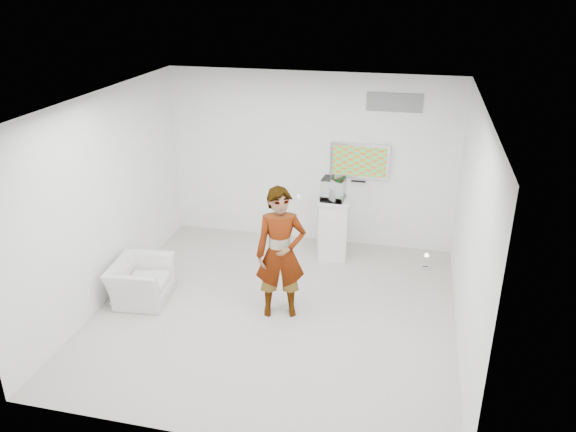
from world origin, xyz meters
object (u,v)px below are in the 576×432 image
(person, at_px, (281,253))
(armchair, at_px, (141,281))
(pedestal, at_px, (332,229))
(tv, at_px, (360,161))
(floor_uplight, at_px, (426,261))

(person, height_order, armchair, person)
(pedestal, bearing_deg, tv, 59.46)
(person, xyz_separation_m, floor_uplight, (2.00, 1.81, -0.81))
(armchair, relative_size, pedestal, 0.87)
(armchair, distance_m, floor_uplight, 4.52)
(tv, height_order, pedestal, tv)
(tv, distance_m, person, 2.66)
(person, xyz_separation_m, armchair, (-2.09, -0.10, -0.65))
(tv, distance_m, armchair, 4.05)
(armchair, bearing_deg, person, -92.93)
(person, bearing_deg, pedestal, 61.53)
(pedestal, height_order, floor_uplight, pedestal)
(floor_uplight, bearing_deg, pedestal, 177.44)
(floor_uplight, bearing_deg, person, -137.79)
(person, xyz_separation_m, pedestal, (0.42, 1.88, -0.42))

